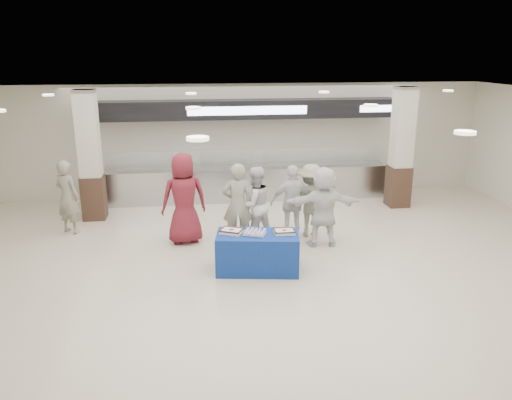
{
  "coord_description": "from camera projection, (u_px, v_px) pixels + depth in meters",
  "views": [
    {
      "loc": [
        -1.6,
        -8.23,
        4.04
      ],
      "look_at": [
        -0.25,
        1.6,
        1.09
      ],
      "focal_mm": 35.0,
      "sensor_mm": 36.0,
      "label": 1
    }
  ],
  "objects": [
    {
      "name": "chef_short",
      "position": [
        293.0,
        203.0,
        11.02
      ],
      "size": [
        1.02,
        0.48,
        1.69
      ],
      "primitive_type": "imported",
      "rotation": [
        0.0,
        0.0,
        3.07
      ],
      "color": "silver",
      "rests_on": "ground"
    },
    {
      "name": "soldier_bg",
      "position": [
        68.0,
        197.0,
        11.41
      ],
      "size": [
        0.75,
        0.68,
        1.72
      ],
      "primitive_type": "imported",
      "rotation": [
        0.0,
        0.0,
        2.59
      ],
      "color": "gray",
      "rests_on": "ground"
    },
    {
      "name": "cupcake_tray",
      "position": [
        255.0,
        233.0,
        9.37
      ],
      "size": [
        0.48,
        0.42,
        0.06
      ],
      "color": "silver",
      "rests_on": "display_table"
    },
    {
      "name": "civilian_white",
      "position": [
        323.0,
        207.0,
        10.64
      ],
      "size": [
        1.66,
        0.64,
        1.75
      ],
      "primitive_type": "imported",
      "rotation": [
        0.0,
        0.0,
        3.07
      ],
      "color": "white",
      "rests_on": "ground"
    },
    {
      "name": "soldier_b",
      "position": [
        311.0,
        201.0,
        11.23
      ],
      "size": [
        1.13,
        0.73,
        1.66
      ],
      "primitive_type": "imported",
      "rotation": [
        0.0,
        0.0,
        3.04
      ],
      "color": "gray",
      "rests_on": "ground"
    },
    {
      "name": "chef_tall",
      "position": [
        255.0,
        204.0,
        10.92
      ],
      "size": [
        1.0,
        0.9,
        1.68
      ],
      "primitive_type": "imported",
      "rotation": [
        0.0,
        0.0,
        3.53
      ],
      "color": "silver",
      "rests_on": "ground"
    },
    {
      "name": "column_right",
      "position": [
        401.0,
        151.0,
        13.25
      ],
      "size": [
        0.55,
        0.55,
        3.2
      ],
      "color": "#342017",
      "rests_on": "ground"
    },
    {
      "name": "ground",
      "position": [
        281.0,
        281.0,
        9.18
      ],
      "size": [
        14.0,
        14.0,
        0.0
      ],
      "primitive_type": "plane",
      "color": "beige",
      "rests_on": "ground"
    },
    {
      "name": "soldier_a",
      "position": [
        238.0,
        205.0,
        10.68
      ],
      "size": [
        0.69,
        0.47,
        1.81
      ],
      "primitive_type": "imported",
      "rotation": [
        0.0,
        0.0,
        3.08
      ],
      "color": "gray",
      "rests_on": "ground"
    },
    {
      "name": "sheet_cake_right",
      "position": [
        284.0,
        231.0,
        9.42
      ],
      "size": [
        0.39,
        0.31,
        0.08
      ],
      "color": "white",
      "rests_on": "display_table"
    },
    {
      "name": "display_table",
      "position": [
        258.0,
        252.0,
        9.5
      ],
      "size": [
        1.66,
        1.02,
        0.75
      ],
      "primitive_type": "cube",
      "rotation": [
        0.0,
        0.0,
        -0.16
      ],
      "color": "navy",
      "rests_on": "ground"
    },
    {
      "name": "column_left",
      "position": [
        90.0,
        159.0,
        12.21
      ],
      "size": [
        0.55,
        0.55,
        3.2
      ],
      "color": "#342017",
      "rests_on": "ground"
    },
    {
      "name": "civilian_maroon",
      "position": [
        184.0,
        198.0,
        10.77
      ],
      "size": [
        1.08,
        0.8,
        2.01
      ],
      "primitive_type": "imported",
      "rotation": [
        0.0,
        0.0,
        3.32
      ],
      "color": "maroon",
      "rests_on": "ground"
    },
    {
      "name": "serving_line",
      "position": [
        247.0,
        159.0,
        13.97
      ],
      "size": [
        8.7,
        0.85,
        2.8
      ],
      "color": "#B2B4B9",
      "rests_on": "ground"
    },
    {
      "name": "sheet_cake_left",
      "position": [
        232.0,
        231.0,
        9.44
      ],
      "size": [
        0.49,
        0.45,
        0.09
      ],
      "color": "white",
      "rests_on": "display_table"
    }
  ]
}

